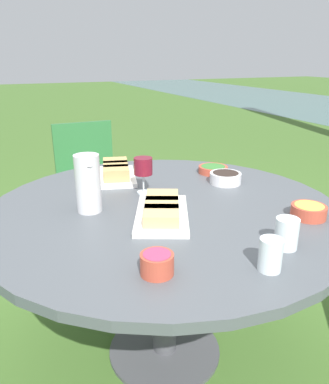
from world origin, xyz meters
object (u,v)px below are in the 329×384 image
Objects in this scene: dining_table at (164,226)px; chair_near_right at (89,174)px; water_pitcher at (88,183)px; wine_glass at (143,167)px.

dining_table is 1.65× the size of chair_near_right.
water_pitcher is at bearing -103.33° from dining_table.
dining_table is 8.93× the size of wine_glass.
chair_near_right is 1.21m from wine_glass.
chair_near_right is 5.40× the size of wine_glass.
wine_glass reaches higher than dining_table.
wine_glass is at bearing -172.31° from dining_table.
water_pitcher is at bearing -68.24° from wine_glass.
dining_table is 1.35m from chair_near_right.
water_pitcher is at bearing -12.26° from chair_near_right.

